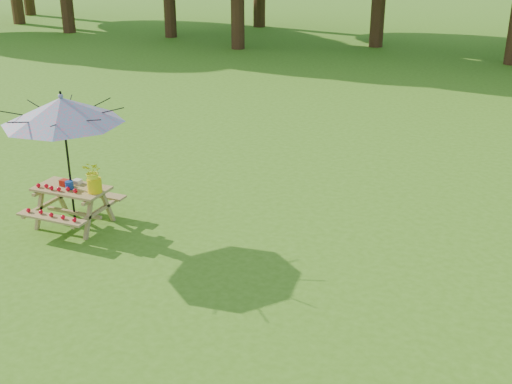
% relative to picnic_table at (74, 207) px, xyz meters
% --- Properties ---
extents(picnic_table, '(1.20, 1.32, 0.67)m').
position_rel_picnic_table_xyz_m(picnic_table, '(0.00, 0.00, 0.00)').
color(picnic_table, olive).
rests_on(picnic_table, ground).
extents(patio_umbrella, '(2.35, 2.35, 2.25)m').
position_rel_picnic_table_xyz_m(patio_umbrella, '(0.00, 0.00, 1.62)').
color(patio_umbrella, black).
rests_on(patio_umbrella, ground).
extents(produce_bins, '(0.30, 0.36, 0.13)m').
position_rel_picnic_table_xyz_m(produce_bins, '(-0.04, 0.03, 0.40)').
color(produce_bins, '#B11A0E').
rests_on(produce_bins, picnic_table).
extents(tomatoes_row, '(0.77, 0.13, 0.07)m').
position_rel_picnic_table_xyz_m(tomatoes_row, '(-0.15, -0.18, 0.38)').
color(tomatoes_row, red).
rests_on(tomatoes_row, picnic_table).
extents(flower_bucket, '(0.32, 0.28, 0.51)m').
position_rel_picnic_table_xyz_m(flower_bucket, '(0.48, -0.01, 0.62)').
color(flower_bucket, yellow).
rests_on(flower_bucket, picnic_table).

